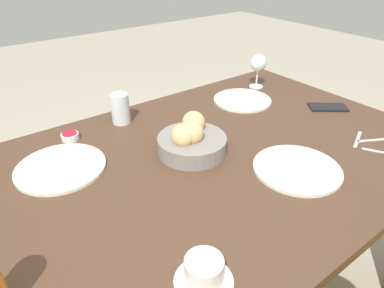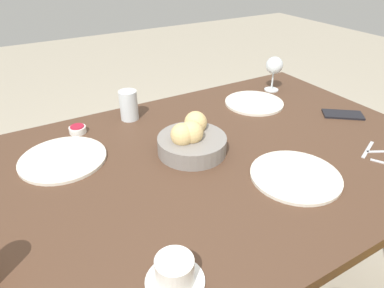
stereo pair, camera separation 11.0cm
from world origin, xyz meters
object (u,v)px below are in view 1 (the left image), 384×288
object	(u,v)px
plate_near_right	(61,167)
wine_glass	(258,64)
knife_silver	(380,140)
bread_basket	(191,140)
coffee_cup	(204,273)
cell_phone	(328,107)
jam_bowl_berry	(70,136)
spoon_coffee	(358,139)
plate_far_center	(297,169)
plate_near_left	(242,100)
water_tumbler	(120,109)

from	to	relation	value
plate_near_right	wine_glass	size ratio (longest dim) A/B	1.72
knife_silver	bread_basket	bearing A→B (deg)	-30.28
plate_near_right	bread_basket	bearing A→B (deg)	157.25
coffee_cup	cell_phone	xyz separation A→B (m)	(-0.93, -0.35, -0.03)
knife_silver	cell_phone	distance (m)	0.28
bread_basket	plate_near_right	distance (m)	0.41
jam_bowl_berry	spoon_coffee	bearing A→B (deg)	143.12
coffee_cup	bread_basket	bearing A→B (deg)	-123.82
plate_near_right	jam_bowl_berry	xyz separation A→B (m)	(-0.09, -0.16, 0.01)
wine_glass	coffee_cup	bearing A→B (deg)	38.64
bread_basket	plate_far_center	bearing A→B (deg)	124.85
bread_basket	spoon_coffee	size ratio (longest dim) A/B	1.87
spoon_coffee	plate_near_right	bearing A→B (deg)	-26.55
plate_near_left	jam_bowl_berry	size ratio (longest dim) A/B	4.10
bread_basket	plate_far_center	xyz separation A→B (m)	(-0.19, 0.28, -0.04)
water_tumbler	jam_bowl_berry	size ratio (longest dim) A/B	1.91
plate_far_center	cell_phone	size ratio (longest dim) A/B	1.61
plate_far_center	coffee_cup	bearing A→B (deg)	16.56
jam_bowl_berry	spoon_coffee	xyz separation A→B (m)	(-0.80, 0.60, -0.01)
bread_basket	wine_glass	xyz separation A→B (m)	(-0.58, -0.27, 0.07)
bread_basket	spoon_coffee	distance (m)	0.59
jam_bowl_berry	plate_far_center	bearing A→B (deg)	129.21
knife_silver	coffee_cup	bearing A→B (deg)	5.64
plate_near_left	spoon_coffee	bearing A→B (deg)	100.85
water_tumbler	spoon_coffee	bearing A→B (deg)	134.30
knife_silver	cell_phone	bearing A→B (deg)	-107.52
wine_glass	cell_phone	xyz separation A→B (m)	(-0.07, 0.34, -0.11)
plate_near_left	knife_silver	size ratio (longest dim) A/B	1.61
plate_near_right	water_tumbler	size ratio (longest dim) A/B	2.36
spoon_coffee	bread_basket	bearing A→B (deg)	-29.20
wine_glass	coffee_cup	size ratio (longest dim) A/B	1.27
jam_bowl_berry	wine_glass	bearing A→B (deg)	177.33
plate_far_center	spoon_coffee	xyz separation A→B (m)	(-0.32, 0.01, -0.00)
coffee_cup	knife_silver	xyz separation A→B (m)	(-0.85, -0.08, -0.03)
plate_near_right	water_tumbler	xyz separation A→B (m)	(-0.29, -0.17, 0.05)
water_tumbler	wine_glass	bearing A→B (deg)	175.55
cell_phone	coffee_cup	bearing A→B (deg)	20.44
plate_far_center	water_tumbler	size ratio (longest dim) A/B	2.31
water_tumbler	knife_silver	xyz separation A→B (m)	(-0.66, 0.66, -0.06)
plate_near_right	water_tumbler	bearing A→B (deg)	-149.77
water_tumbler	wine_glass	size ratio (longest dim) A/B	0.73
plate_far_center	wine_glass	world-z (taller)	wine_glass
plate_near_right	wine_glass	xyz separation A→B (m)	(-0.96, -0.12, 0.11)
knife_silver	cell_phone	world-z (taller)	cell_phone
bread_basket	coffee_cup	bearing A→B (deg)	56.18
plate_near_left	cell_phone	distance (m)	0.35
coffee_cup	jam_bowl_berry	bearing A→B (deg)	-89.11
water_tumbler	plate_near_right	bearing A→B (deg)	30.23
plate_far_center	knife_silver	xyz separation A→B (m)	(-0.38, 0.06, -0.00)
plate_near_left	spoon_coffee	size ratio (longest dim) A/B	2.05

